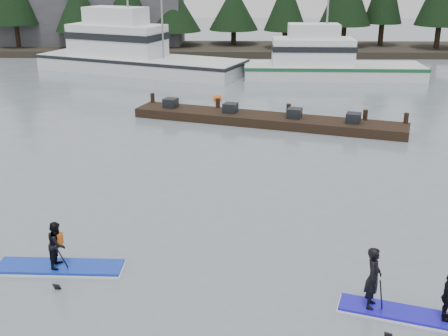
{
  "coord_description": "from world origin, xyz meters",
  "views": [
    {
      "loc": [
        0.41,
        -12.85,
        7.92
      ],
      "look_at": [
        0.0,
        6.0,
        1.1
      ],
      "focal_mm": 45.0,
      "sensor_mm": 36.0,
      "label": 1
    }
  ],
  "objects_px": {
    "fishing_boat_medium": "(328,70)",
    "paddleboard_duo": "(405,294)",
    "paddleboard_solo": "(58,255)",
    "fishing_boat_large": "(134,63)",
    "floating_dock": "(266,120)"
  },
  "relations": [
    {
      "from": "fishing_boat_medium",
      "to": "paddleboard_solo",
      "type": "height_order",
      "value": "fishing_boat_medium"
    },
    {
      "from": "floating_dock",
      "to": "paddleboard_solo",
      "type": "relative_size",
      "value": 4.16
    },
    {
      "from": "paddleboard_solo",
      "to": "fishing_boat_large",
      "type": "bearing_deg",
      "value": 97.17
    },
    {
      "from": "paddleboard_solo",
      "to": "floating_dock",
      "type": "bearing_deg",
      "value": 68.25
    },
    {
      "from": "fishing_boat_medium",
      "to": "paddleboard_duo",
      "type": "relative_size",
      "value": 4.2
    },
    {
      "from": "fishing_boat_large",
      "to": "floating_dock",
      "type": "xyz_separation_m",
      "value": [
        9.64,
        -15.45,
        -0.47
      ]
    },
    {
      "from": "fishing_boat_large",
      "to": "paddleboard_duo",
      "type": "distance_m",
      "value": 34.81
    },
    {
      "from": "fishing_boat_medium",
      "to": "paddleboard_duo",
      "type": "height_order",
      "value": "fishing_boat_medium"
    },
    {
      "from": "fishing_boat_large",
      "to": "fishing_boat_medium",
      "type": "relative_size",
      "value": 1.29
    },
    {
      "from": "fishing_boat_large",
      "to": "paddleboard_duo",
      "type": "xyz_separation_m",
      "value": [
        12.07,
        -32.64,
        -0.11
      ]
    },
    {
      "from": "fishing_boat_large",
      "to": "paddleboard_solo",
      "type": "xyz_separation_m",
      "value": [
        3.2,
        -30.66,
        -0.26
      ]
    },
    {
      "from": "floating_dock",
      "to": "paddleboard_solo",
      "type": "xyz_separation_m",
      "value": [
        -6.45,
        -15.21,
        0.21
      ]
    },
    {
      "from": "floating_dock",
      "to": "paddleboard_duo",
      "type": "distance_m",
      "value": 17.37
    },
    {
      "from": "fishing_boat_medium",
      "to": "fishing_boat_large",
      "type": "bearing_deg",
      "value": 172.41
    },
    {
      "from": "paddleboard_solo",
      "to": "paddleboard_duo",
      "type": "xyz_separation_m",
      "value": [
        8.88,
        -1.98,
        0.15
      ]
    }
  ]
}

